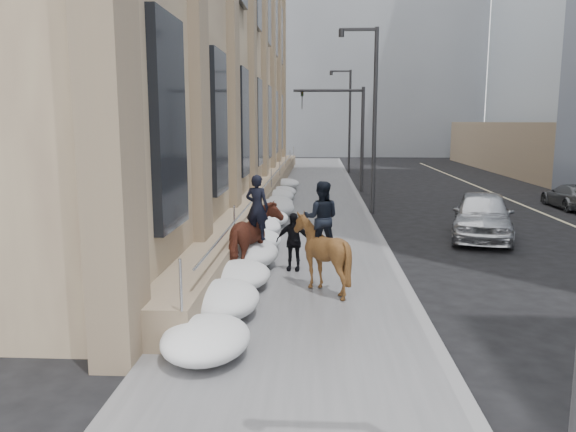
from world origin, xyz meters
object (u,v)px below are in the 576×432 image
(mounted_horse_right, at_px, (321,247))
(mounted_horse_left, at_px, (254,235))
(car_silver, at_px, (483,215))
(car_grey, at_px, (572,196))
(pedestrian, at_px, (293,242))

(mounted_horse_right, bearing_deg, mounted_horse_left, -38.70)
(mounted_horse_left, bearing_deg, mounted_horse_right, 153.12)
(car_silver, bearing_deg, mounted_horse_left, -129.51)
(car_silver, height_order, car_grey, car_silver)
(mounted_horse_right, relative_size, pedestrian, 1.65)
(mounted_horse_left, bearing_deg, car_silver, -129.23)
(mounted_horse_left, relative_size, car_silver, 0.53)
(mounted_horse_left, height_order, car_silver, mounted_horse_left)
(car_silver, bearing_deg, pedestrian, -126.49)
(mounted_horse_right, height_order, car_silver, mounted_horse_right)
(mounted_horse_left, relative_size, pedestrian, 1.65)
(mounted_horse_left, distance_m, pedestrian, 1.05)
(pedestrian, bearing_deg, mounted_horse_right, -60.72)
(mounted_horse_left, height_order, pedestrian, mounted_horse_left)
(pedestrian, relative_size, car_grey, 0.39)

